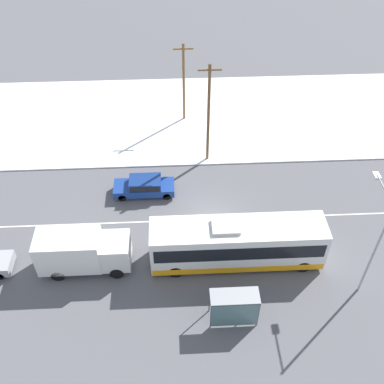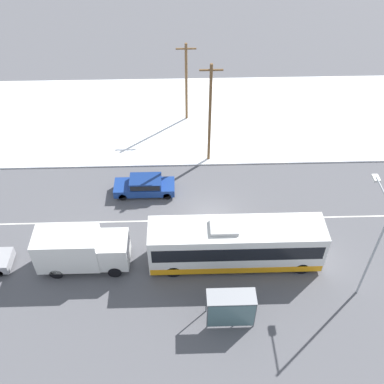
# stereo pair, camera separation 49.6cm
# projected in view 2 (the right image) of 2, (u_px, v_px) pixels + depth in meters

# --- Properties ---
(ground_plane) EXTENTS (120.00, 120.00, 0.00)m
(ground_plane) POSITION_uv_depth(u_px,v_px,m) (210.00, 220.00, 33.95)
(ground_plane) COLOR #56565B
(snow_lot) EXTENTS (80.00, 14.82, 0.12)m
(snow_lot) POSITION_uv_depth(u_px,v_px,m) (202.00, 116.00, 44.01)
(snow_lot) COLOR white
(snow_lot) RESTS_ON ground_plane
(lane_marking_center) EXTENTS (60.00, 0.12, 0.00)m
(lane_marking_center) POSITION_uv_depth(u_px,v_px,m) (210.00, 220.00, 33.95)
(lane_marking_center) COLOR silver
(lane_marking_center) RESTS_ON ground_plane
(city_bus) EXTENTS (11.57, 2.57, 3.58)m
(city_bus) POSITION_uv_depth(u_px,v_px,m) (236.00, 244.00, 29.91)
(city_bus) COLOR white
(city_bus) RESTS_ON ground_plane
(box_truck) EXTENTS (6.08, 2.30, 3.06)m
(box_truck) POSITION_uv_depth(u_px,v_px,m) (80.00, 249.00, 29.72)
(box_truck) COLOR silver
(box_truck) RESTS_ON ground_plane
(sedan_car) EXTENTS (4.79, 1.80, 1.45)m
(sedan_car) POSITION_uv_depth(u_px,v_px,m) (145.00, 185.00, 35.61)
(sedan_car) COLOR navy
(sedan_car) RESTS_ON ground_plane
(pedestrian_at_stop) EXTENTS (0.65, 0.29, 1.81)m
(pedestrian_at_stop) POSITION_uv_depth(u_px,v_px,m) (238.00, 297.00, 27.66)
(pedestrian_at_stop) COLOR #23232D
(pedestrian_at_stop) RESTS_ON ground_plane
(bus_shelter) EXTENTS (2.92, 1.20, 2.40)m
(bus_shelter) POSITION_uv_depth(u_px,v_px,m) (231.00, 307.00, 26.47)
(bus_shelter) COLOR gray
(bus_shelter) RESTS_ON ground_plane
(streetlamp) EXTENTS (0.36, 2.99, 7.81)m
(streetlamp) POSITION_uv_depth(u_px,v_px,m) (375.00, 235.00, 26.27)
(streetlamp) COLOR #9EA3A8
(streetlamp) RESTS_ON ground_plane
(utility_pole_roadside) EXTENTS (1.80, 0.24, 9.05)m
(utility_pole_roadside) POSITION_uv_depth(u_px,v_px,m) (210.00, 114.00, 36.00)
(utility_pole_roadside) COLOR brown
(utility_pole_roadside) RESTS_ON ground_plane
(utility_pole_snowlot) EXTENTS (1.80, 0.24, 7.75)m
(utility_pole_snowlot) POSITION_uv_depth(u_px,v_px,m) (186.00, 82.00, 41.02)
(utility_pole_snowlot) COLOR brown
(utility_pole_snowlot) RESTS_ON ground_plane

